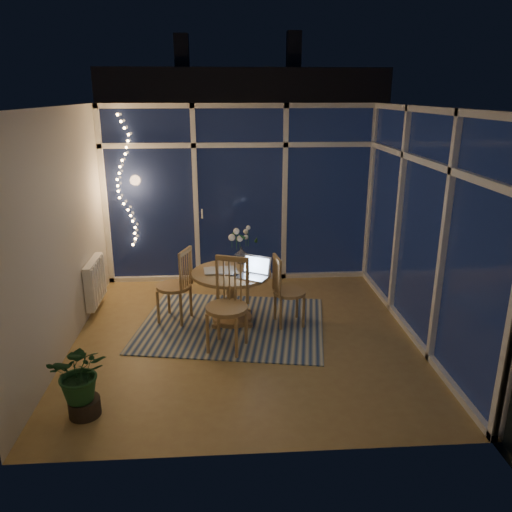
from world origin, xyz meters
name	(u,v)px	position (x,y,z in m)	size (l,w,h in m)	color
floor	(247,337)	(0.00, 0.00, 0.00)	(4.00, 4.00, 0.00)	#9B7743
ceiling	(246,107)	(0.00, 0.00, 2.60)	(4.00, 4.00, 0.00)	silver
wall_back	(240,195)	(0.00, 2.00, 1.30)	(4.00, 0.04, 2.60)	beige
wall_front	(260,303)	(0.00, -2.00, 1.30)	(4.00, 0.04, 2.60)	beige
wall_left	(61,234)	(-2.00, 0.00, 1.30)	(0.04, 4.00, 2.60)	beige
wall_right	(425,227)	(2.00, 0.00, 1.30)	(0.04, 4.00, 2.60)	beige
window_wall_back	(240,195)	(0.00, 1.96, 1.30)	(4.00, 0.10, 2.60)	white
window_wall_right	(421,227)	(1.96, 0.00, 1.30)	(0.10, 4.00, 2.60)	white
radiator	(95,282)	(-1.94, 0.90, 0.40)	(0.10, 0.70, 0.58)	white
fairy_lights	(124,182)	(-1.65, 1.88, 1.52)	(0.24, 0.10, 1.85)	#FFB866
garden_patio	(259,230)	(0.50, 5.00, -0.06)	(12.00, 6.00, 0.10)	black
garden_fence	(235,182)	(0.00, 5.50, 0.90)	(11.00, 0.08, 1.80)	#3E2116
neighbour_roof	(242,114)	(0.30, 8.50, 2.20)	(7.00, 3.00, 2.20)	#30323A
garden_shrubs	(193,227)	(-0.80, 3.40, 0.45)	(0.90, 0.90, 0.90)	black
rug	(232,324)	(-0.17, 0.34, 0.01)	(2.22, 1.78, 0.01)	beige
dining_table	(232,297)	(-0.17, 0.44, 0.33)	(0.97, 0.97, 0.66)	tan
chair_left	(174,285)	(-0.88, 0.51, 0.48)	(0.45, 0.45, 0.97)	tan
chair_right	(290,290)	(0.53, 0.31, 0.45)	(0.42, 0.42, 0.90)	tan
chair_front	(227,306)	(-0.24, -0.28, 0.53)	(0.49, 0.49, 1.05)	tan
laptop	(252,267)	(0.07, 0.22, 0.79)	(0.35, 0.30, 0.26)	#BABABF
flower_vase	(241,255)	(-0.04, 0.78, 0.77)	(0.20, 0.20, 0.21)	silver
bowl	(260,269)	(0.18, 0.45, 0.68)	(0.15, 0.15, 0.04)	silver
newspapers	(221,270)	(-0.30, 0.47, 0.67)	(0.34, 0.26, 0.02)	silver
phone	(234,275)	(-0.14, 0.30, 0.67)	(0.12, 0.06, 0.01)	black
potted_plant	(81,377)	(-1.52, -1.39, 0.38)	(0.54, 0.47, 0.76)	#184521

